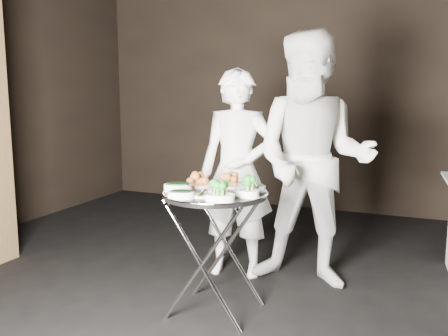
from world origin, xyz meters
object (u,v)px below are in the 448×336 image
at_px(serving_tray, 215,194).
at_px(waiter_right, 313,161).
at_px(tray_stand, 215,247).
at_px(waiter_left, 237,173).

distance_m(serving_tray, waiter_right, 0.88).
bearing_deg(serving_tray, tray_stand, 104.04).
distance_m(tray_stand, serving_tray, 0.36).
relative_size(serving_tray, waiter_left, 0.42).
height_order(serving_tray, waiter_right, waiter_right).
distance_m(tray_stand, waiter_right, 1.00).
height_order(serving_tray, waiter_left, waiter_left).
distance_m(serving_tray, waiter_left, 0.74).
xyz_separation_m(tray_stand, waiter_left, (-0.13, 0.72, 0.37)).
distance_m(waiter_left, waiter_right, 0.61).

